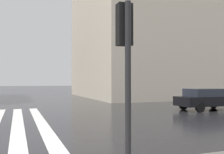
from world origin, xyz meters
name	(u,v)px	position (x,y,z in m)	size (l,w,h in m)	color
ground_plane	(10,146)	(0.00, 0.00, 0.00)	(220.00, 220.00, 0.00)	black
haussmann_block_corner	(165,6)	(20.96, -18.46, 11.91)	(16.92, 21.38, 24.33)	beige
traffic_signal_post	(125,49)	(-3.31, -2.21, 2.52)	(0.44, 0.30, 3.29)	#232326
car_black	(207,99)	(5.50, -11.83, 0.76)	(1.85, 4.10, 1.41)	black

